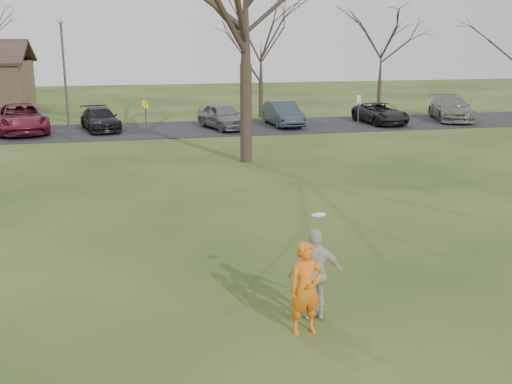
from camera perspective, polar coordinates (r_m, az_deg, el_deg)
ground at (r=12.22m, az=4.15°, el=-11.47°), size 120.00×120.00×0.00m
parking_strip at (r=36.05m, az=-7.29°, el=5.89°), size 62.00×6.50×0.04m
player_defender at (r=11.20m, az=4.72°, el=-9.05°), size 0.67×0.46×1.76m
car_2 at (r=36.75m, az=-21.29°, el=6.48°), size 3.84×6.19×1.60m
car_3 at (r=36.35m, az=-14.49°, el=6.68°), size 2.66×4.70×1.28m
car_4 at (r=35.83m, az=-3.17°, el=7.15°), size 2.86×4.60×1.46m
car_5 at (r=37.10m, az=2.53°, el=7.40°), size 1.76×4.50×1.46m
car_6 at (r=38.79m, az=11.66°, el=7.29°), size 2.41×4.71×1.27m
car_7 at (r=41.45m, az=17.92°, el=7.51°), size 3.54×5.63×1.52m
catching_play at (r=11.69m, az=5.65°, el=-7.66°), size 1.09×0.55×2.12m
lamp_post at (r=33.16m, az=-17.68°, el=11.46°), size 0.34×0.34×6.27m
sign_yellow at (r=32.77m, az=-10.38°, el=7.44°), size 0.35×0.35×2.08m
sign_white at (r=35.31m, az=9.65°, el=7.97°), size 0.35×0.35×2.08m
small_tree_row at (r=41.30m, az=-1.94°, el=12.48°), size 55.00×5.90×8.50m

